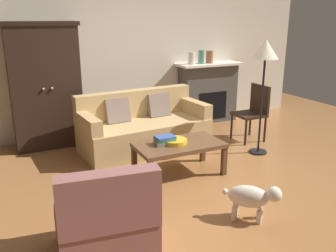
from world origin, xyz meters
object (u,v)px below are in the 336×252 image
armchair_near_left (106,223)px  floor_lamp (265,56)px  mantel_vase_terracotta (210,57)px  side_chair_wooden (254,109)px  couch (143,128)px  mantel_vase_jade (201,57)px  fireplace (208,92)px  armoire (45,86)px  coffee_table (179,147)px  mantel_vase_cream (192,58)px  dog (252,197)px  book_stack (165,140)px  fruit_bowl (175,141)px

armchair_near_left → floor_lamp: (2.73, 1.38, 1.11)m
mantel_vase_terracotta → side_chair_wooden: 1.43m
armchair_near_left → floor_lamp: 3.25m
couch → mantel_vase_jade: size_ratio=8.09×
fireplace → armoire: armoire is taller
couch → armchair_near_left: 2.62m
couch → floor_lamp: 2.05m
coffee_table → mantel_vase_terracotta: bearing=49.8°
couch → mantel_vase_cream: 1.80m
armchair_near_left → dog: size_ratio=1.88×
fireplace → couch: bearing=-152.7°
mantel_vase_terracotta → fireplace: bearing=90.0°
book_stack → mantel_vase_cream: size_ratio=1.22×
mantel_vase_cream → armchair_near_left: bearing=-129.2°
fireplace → side_chair_wooden: 1.25m
armoire → armchair_near_left: size_ratio=2.14×
coffee_table → mantel_vase_cream: mantel_vase_cream is taller
armoire → mantel_vase_jade: (2.77, 0.06, 0.30)m
mantel_vase_cream → dog: 3.54m
side_chair_wooden → book_stack: bearing=-161.1°
armoire → coffee_table: bearing=-55.0°
fireplace → floor_lamp: 1.99m
armoire → dog: bearing=-65.2°
floor_lamp → book_stack: bearing=-175.8°
side_chair_wooden → armoire: bearing=158.9°
side_chair_wooden → floor_lamp: bearing=-119.9°
fireplace → armchair_near_left: bearing=-133.0°
fireplace → mantel_vase_terracotta: mantel_vase_terracotta is taller
armchair_near_left → fruit_bowl: bearing=44.5°
fireplace → mantel_vase_jade: (-0.18, -0.02, 0.67)m
mantel_vase_jade → armchair_near_left: bearing=-131.3°
coffee_table → mantel_vase_cream: bearing=57.0°
armoire → couch: 1.62m
fireplace → fruit_bowl: fireplace is taller
armchair_near_left → fireplace: bearing=47.0°
armoire → coffee_table: size_ratio=1.71×
armoire → mantel_vase_jade: bearing=1.2°
armoire → floor_lamp: armoire is taller
armoire → mantel_vase_terracotta: armoire is taller
fireplace → couch: (-1.68, -0.87, -0.25)m
mantel_vase_cream → mantel_vase_terracotta: (0.38, 0.00, 0.01)m
fireplace → coffee_table: fireplace is taller
mantel_vase_cream → mantel_vase_terracotta: 0.38m
coffee_table → mantel_vase_cream: (1.26, 1.94, 0.86)m
mantel_vase_cream → mantel_vase_terracotta: size_ratio=0.95×
couch → side_chair_wooden: 1.82m
mantel_vase_jade → mantel_vase_cream: bearing=180.0°
mantel_vase_terracotta → floor_lamp: floor_lamp is taller
coffee_table → mantel_vase_jade: mantel_vase_jade is taller
armoire → dog: size_ratio=4.03×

